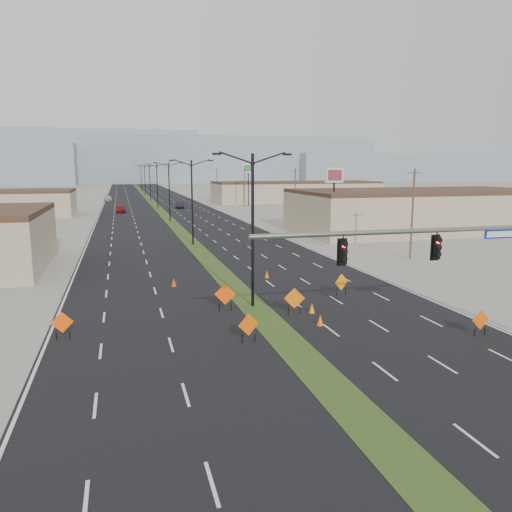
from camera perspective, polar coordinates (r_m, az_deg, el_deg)
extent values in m
plane|color=gray|center=(22.63, 7.66, -13.75)|extent=(600.00, 600.00, 0.00)
cube|color=black|center=(119.65, -11.27, 5.49)|extent=(25.00, 400.00, 0.02)
cube|color=#2D3F16|center=(119.65, -11.27, 5.49)|extent=(2.00, 400.00, 0.04)
cube|color=tan|center=(76.95, 18.20, 4.81)|extent=(36.00, 18.00, 5.50)
cube|color=tan|center=(137.21, 4.54, 7.25)|extent=(44.00, 16.00, 5.00)
cube|color=gray|center=(322.68, -6.72, 10.84)|extent=(220.00, 50.00, 28.00)
cube|color=gray|center=(361.82, 16.38, 9.62)|extent=(160.00, 50.00, 18.00)
cube|color=gray|center=(339.80, -19.21, 10.66)|extent=(140.00, 50.00, 32.00)
cylinder|color=slate|center=(25.11, 17.21, 2.74)|extent=(16.00, 0.24, 0.24)
cube|color=navy|center=(28.25, 26.16, 2.27)|extent=(1.90, 0.04, 0.45)
cube|color=black|center=(23.56, 9.89, 0.42)|extent=(0.50, 0.28, 1.30)
sphere|color=#FF0C05|center=(23.36, 10.08, 1.21)|extent=(0.22, 0.22, 0.22)
cube|color=black|center=(26.06, 19.90, 0.89)|extent=(0.50, 0.28, 1.30)
sphere|color=#FF0C05|center=(25.88, 20.15, 1.60)|extent=(0.22, 0.22, 0.22)
cylinder|color=black|center=(32.35, -0.38, 2.77)|extent=(0.20, 0.20, 10.00)
cube|color=black|center=(31.59, -4.51, 11.56)|extent=(0.55, 0.24, 0.14)
cube|color=black|center=(32.77, 3.58, 11.52)|extent=(0.55, 0.24, 0.14)
cylinder|color=black|center=(59.73, -7.31, 6.03)|extent=(0.20, 0.20, 10.00)
cube|color=black|center=(59.33, -9.65, 10.73)|extent=(0.55, 0.24, 0.14)
cube|color=black|center=(59.96, -5.20, 10.82)|extent=(0.55, 0.24, 0.14)
cylinder|color=black|center=(87.51, -9.88, 7.21)|extent=(0.20, 0.20, 10.00)
cube|color=black|center=(87.23, -11.50, 10.40)|extent=(0.55, 0.24, 0.14)
cube|color=black|center=(87.66, -8.45, 10.49)|extent=(0.55, 0.24, 0.14)
cylinder|color=black|center=(115.39, -11.21, 7.82)|extent=(0.20, 0.20, 10.00)
cube|color=black|center=(115.18, -12.46, 10.23)|extent=(0.55, 0.24, 0.14)
cube|color=black|center=(115.51, -10.14, 10.31)|extent=(0.55, 0.24, 0.14)
cylinder|color=black|center=(143.32, -12.03, 8.18)|extent=(0.20, 0.20, 10.00)
cube|color=black|center=(143.15, -13.04, 10.13)|extent=(0.55, 0.24, 0.14)
cube|color=black|center=(143.41, -11.17, 10.19)|extent=(0.55, 0.24, 0.14)
cylinder|color=black|center=(171.27, -12.58, 8.43)|extent=(0.20, 0.20, 10.00)
cube|color=black|center=(171.13, -13.43, 10.06)|extent=(0.55, 0.24, 0.14)
cube|color=black|center=(171.35, -11.87, 10.11)|extent=(0.55, 0.24, 0.14)
cylinder|color=black|center=(199.24, -12.98, 8.61)|extent=(0.20, 0.20, 10.00)
cube|color=black|center=(199.11, -13.71, 10.00)|extent=(0.55, 0.24, 0.14)
cube|color=black|center=(199.30, -12.37, 10.06)|extent=(0.55, 0.24, 0.14)
cylinder|color=#4C3823|center=(52.49, 17.44, 4.56)|extent=(0.20, 0.20, 9.00)
cube|color=#4C3823|center=(52.29, 17.67, 9.03)|extent=(1.60, 0.10, 0.10)
cylinder|color=#4C3823|center=(84.03, 4.47, 6.87)|extent=(0.20, 0.20, 9.00)
cube|color=#4C3823|center=(83.91, 4.51, 9.67)|extent=(1.60, 0.10, 0.10)
cylinder|color=#4C3823|center=(117.55, -1.31, 7.80)|extent=(0.20, 0.20, 9.00)
cube|color=#4C3823|center=(117.46, -1.32, 9.79)|extent=(1.60, 0.10, 0.10)
cylinder|color=#4C3823|center=(151.74, -4.52, 8.27)|extent=(0.20, 0.20, 9.00)
cube|color=#4C3823|center=(151.67, -4.54, 9.82)|extent=(1.60, 0.10, 0.10)
imported|color=maroon|center=(107.08, -15.20, 5.23)|extent=(2.04, 4.65, 1.56)
imported|color=black|center=(116.08, -8.68, 5.82)|extent=(2.02, 4.92, 1.58)
imported|color=#AFB5B9|center=(144.24, -16.58, 6.31)|extent=(2.19, 5.21, 1.50)
cube|color=#FA4705|center=(28.74, -21.29, -7.09)|extent=(1.17, 0.15, 1.17)
cylinder|color=black|center=(29.00, -21.87, -8.48)|extent=(0.05, 0.05, 0.49)
cylinder|color=black|center=(28.92, -20.52, -8.44)|extent=(0.05, 0.05, 0.49)
cube|color=#E75004|center=(26.39, -0.86, -7.85)|extent=(1.17, 0.30, 1.19)
cylinder|color=black|center=(26.55, -1.59, -9.43)|extent=(0.05, 0.05, 0.49)
cylinder|color=black|center=(26.71, -0.12, -9.31)|extent=(0.05, 0.05, 0.49)
cube|color=#FB4705|center=(32.00, -3.55, -4.39)|extent=(1.33, 0.40, 1.36)
cylinder|color=black|center=(32.15, -4.23, -5.90)|extent=(0.05, 0.05, 0.57)
cylinder|color=black|center=(32.30, -2.84, -5.80)|extent=(0.05, 0.05, 0.57)
cube|color=#EF6505|center=(31.26, 4.40, -4.83)|extent=(1.27, 0.37, 1.31)
cylinder|color=black|center=(31.36, 3.72, -6.32)|extent=(0.05, 0.05, 0.54)
cylinder|color=black|center=(31.60, 5.04, -6.21)|extent=(0.05, 0.05, 0.54)
cube|color=#DD4B04|center=(30.02, 24.29, -6.67)|extent=(1.11, 0.13, 1.11)
cylinder|color=black|center=(30.02, 23.72, -8.01)|extent=(0.05, 0.05, 0.46)
cylinder|color=black|center=(30.42, 24.67, -7.85)|extent=(0.05, 0.05, 0.46)
cube|color=orange|center=(36.40, 9.74, -2.95)|extent=(1.15, 0.44, 1.21)
cylinder|color=black|center=(36.43, 9.20, -4.14)|extent=(0.05, 0.05, 0.50)
cylinder|color=black|center=(36.72, 10.20, -4.06)|extent=(0.05, 0.05, 0.50)
cone|color=#FC6105|center=(29.57, 7.35, -7.29)|extent=(0.50, 0.50, 0.65)
cone|color=orange|center=(31.93, 6.41, -5.95)|extent=(0.47, 0.47, 0.66)
cone|color=#F15805|center=(41.74, 1.25, -2.10)|extent=(0.42, 0.42, 0.64)
cone|color=#D53F04|center=(39.24, -9.37, -2.99)|extent=(0.53, 0.53, 0.68)
cylinder|color=black|center=(68.01, 8.84, 5.43)|extent=(0.24, 0.24, 7.55)
cube|color=white|center=(67.81, 8.94, 9.12)|extent=(2.94, 1.25, 1.99)
cube|color=maroon|center=(67.63, 9.01, 9.12)|extent=(2.28, 0.78, 1.39)
cylinder|color=black|center=(120.78, -0.88, 7.71)|extent=(0.24, 0.24, 8.36)
cube|color=white|center=(120.68, -0.89, 10.00)|extent=(3.25, 1.33, 2.20)
cube|color=#327E46|center=(120.49, -0.87, 10.00)|extent=(2.53, 0.84, 1.54)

